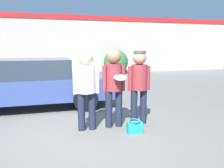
{
  "coord_description": "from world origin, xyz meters",
  "views": [
    {
      "loc": [
        -0.85,
        -4.36,
        1.69
      ],
      "look_at": [
        0.36,
        0.11,
        0.91
      ],
      "focal_mm": 35.0,
      "sensor_mm": 36.0,
      "label": 1
    }
  ],
  "objects_px": {
    "person_left": "(86,84)",
    "parked_car_near": "(29,83)",
    "handbag": "(135,127)",
    "person_right": "(139,81)",
    "shrub": "(116,62)",
    "person_middle_with_frisbee": "(114,82)"
  },
  "relations": [
    {
      "from": "person_left",
      "to": "parked_car_near",
      "type": "height_order",
      "value": "person_left"
    },
    {
      "from": "person_right",
      "to": "handbag",
      "type": "relative_size",
      "value": 5.4
    },
    {
      "from": "person_middle_with_frisbee",
      "to": "person_right",
      "type": "relative_size",
      "value": 1.02
    },
    {
      "from": "person_middle_with_frisbee",
      "to": "shrub",
      "type": "bearing_deg",
      "value": 73.6
    },
    {
      "from": "parked_car_near",
      "to": "handbag",
      "type": "relative_size",
      "value": 15.52
    },
    {
      "from": "person_right",
      "to": "shrub",
      "type": "xyz_separation_m",
      "value": [
        2.04,
        8.87,
        -0.2
      ]
    },
    {
      "from": "person_right",
      "to": "person_middle_with_frisbee",
      "type": "bearing_deg",
      "value": -175.64
    },
    {
      "from": "person_left",
      "to": "person_right",
      "type": "height_order",
      "value": "person_left"
    },
    {
      "from": "person_left",
      "to": "handbag",
      "type": "distance_m",
      "value": 1.3
    },
    {
      "from": "person_left",
      "to": "person_right",
      "type": "xyz_separation_m",
      "value": [
        1.17,
        0.07,
        -0.0
      ]
    },
    {
      "from": "shrub",
      "to": "person_left",
      "type": "bearing_deg",
      "value": -109.74
    },
    {
      "from": "person_left",
      "to": "handbag",
      "type": "relative_size",
      "value": 5.45
    },
    {
      "from": "handbag",
      "to": "person_middle_with_frisbee",
      "type": "bearing_deg",
      "value": 123.32
    },
    {
      "from": "person_middle_with_frisbee",
      "to": "handbag",
      "type": "distance_m",
      "value": 1.01
    },
    {
      "from": "person_left",
      "to": "parked_car_near",
      "type": "distance_m",
      "value": 2.52
    },
    {
      "from": "person_middle_with_frisbee",
      "to": "shrub",
      "type": "xyz_separation_m",
      "value": [
        2.63,
        8.92,
        -0.2
      ]
    },
    {
      "from": "person_middle_with_frisbee",
      "to": "person_right",
      "type": "height_order",
      "value": "person_middle_with_frisbee"
    },
    {
      "from": "person_right",
      "to": "shrub",
      "type": "relative_size",
      "value": 1.05
    },
    {
      "from": "parked_car_near",
      "to": "person_middle_with_frisbee",
      "type": "bearing_deg",
      "value": -48.29
    },
    {
      "from": "person_left",
      "to": "shrub",
      "type": "height_order",
      "value": "person_left"
    },
    {
      "from": "person_middle_with_frisbee",
      "to": "parked_car_near",
      "type": "distance_m",
      "value": 2.85
    },
    {
      "from": "parked_car_near",
      "to": "handbag",
      "type": "height_order",
      "value": "parked_car_near"
    }
  ]
}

